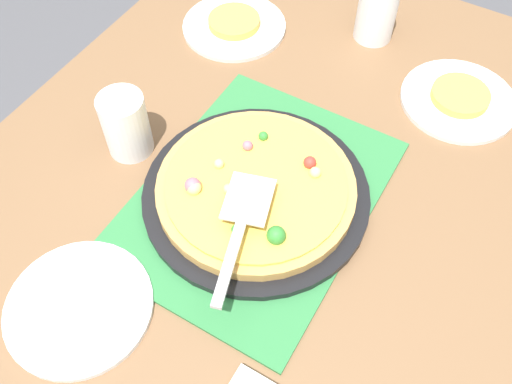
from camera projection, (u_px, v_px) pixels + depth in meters
ground_plane at (256, 352)px, 1.57m from camera, size 8.00×8.00×0.00m
dining_table at (256, 232)px, 1.05m from camera, size 1.40×1.00×0.75m
placemat at (256, 198)px, 0.95m from camera, size 0.48×0.36×0.01m
pizza_pan at (256, 194)px, 0.95m from camera, size 0.38×0.38×0.01m
pizza at (256, 188)px, 0.93m from camera, size 0.33×0.33×0.05m
plate_near_left at (234, 26)px, 1.21m from camera, size 0.22×0.22×0.01m
plate_far_right at (458, 100)px, 1.08m from camera, size 0.22×0.22×0.01m
plate_side at (79, 307)px, 0.84m from camera, size 0.22×0.22×0.01m
served_slice_left at (234, 21)px, 1.20m from camera, size 0.11×0.11×0.02m
served_slice_right at (460, 95)px, 1.07m from camera, size 0.11×0.11×0.02m
cup_near at (126, 125)px, 0.97m from camera, size 0.08×0.08×0.12m
cup_corner at (375, 12)px, 1.15m from camera, size 0.08×0.08×0.12m
pizza_server at (241, 224)px, 0.84m from camera, size 0.23×0.11×0.01m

